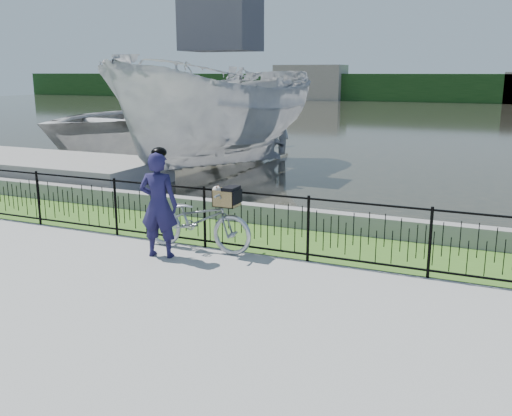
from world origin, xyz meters
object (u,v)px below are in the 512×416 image
at_px(dock, 10,166).
at_px(bicycle_rig, 198,219).
at_px(cyclist, 159,204).
at_px(boat_near, 222,112).
at_px(boat_far, 157,120).

bearing_deg(dock, bicycle_rig, -24.58).
height_order(cyclist, boat_near, boat_near).
bearing_deg(cyclist, boat_near, 109.90).
distance_m(dock, boat_far, 7.49).
bearing_deg(bicycle_rig, dock, 155.42).
xyz_separation_m(dock, bicycle_rig, (8.97, -4.10, 0.23)).
relative_size(cyclist, boat_far, 0.15).
xyz_separation_m(bicycle_rig, boat_far, (-8.49, 11.52, 0.64)).
distance_m(bicycle_rig, boat_far, 14.32).
relative_size(boat_near, boat_far, 0.76).
xyz_separation_m(bicycle_rig, boat_near, (-3.36, 7.53, 1.35)).
height_order(dock, boat_near, boat_near).
distance_m(cyclist, boat_near, 8.69).
distance_m(cyclist, boat_far, 14.55).
bearing_deg(cyclist, dock, 151.22).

